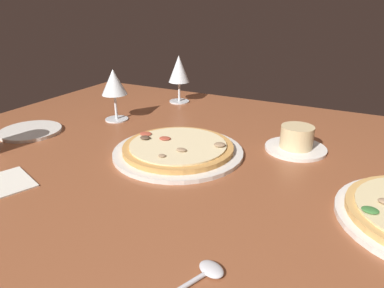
# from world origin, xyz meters

# --- Properties ---
(dining_table) EXTENTS (1.50, 1.10, 0.04)m
(dining_table) POSITION_xyz_m (0.00, 0.00, 0.02)
(dining_table) COLOR brown
(dining_table) RESTS_ON ground
(pizza_main) EXTENTS (0.31, 0.31, 0.03)m
(pizza_main) POSITION_xyz_m (-0.07, -0.01, 0.05)
(pizza_main) COLOR silver
(pizza_main) RESTS_ON dining_table
(ramekin_on_saucer) EXTENTS (0.15, 0.15, 0.06)m
(ramekin_on_saucer) POSITION_xyz_m (0.18, 0.14, 0.06)
(ramekin_on_saucer) COLOR silver
(ramekin_on_saucer) RESTS_ON dining_table
(wine_glass_far) EXTENTS (0.07, 0.07, 0.17)m
(wine_glass_far) POSITION_xyz_m (-0.29, 0.40, 0.15)
(wine_glass_far) COLOR silver
(wine_glass_far) RESTS_ON dining_table
(wine_glass_near) EXTENTS (0.08, 0.08, 0.16)m
(wine_glass_near) POSITION_xyz_m (-0.37, 0.13, 0.15)
(wine_glass_near) COLOR silver
(wine_glass_near) RESTS_ON dining_table
(side_plate) EXTENTS (0.17, 0.17, 0.01)m
(side_plate) POSITION_xyz_m (-0.51, -0.07, 0.04)
(side_plate) COLOR silver
(side_plate) RESTS_ON dining_table
(spoon) EXTENTS (0.06, 0.10, 0.01)m
(spoon) POSITION_xyz_m (0.16, -0.35, 0.04)
(spoon) COLOR silver
(spoon) RESTS_ON dining_table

